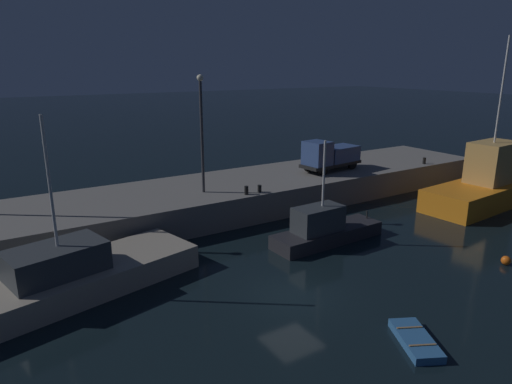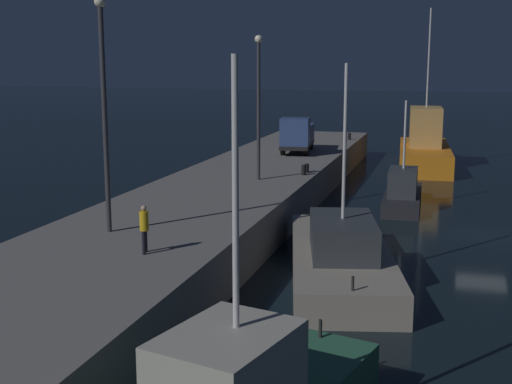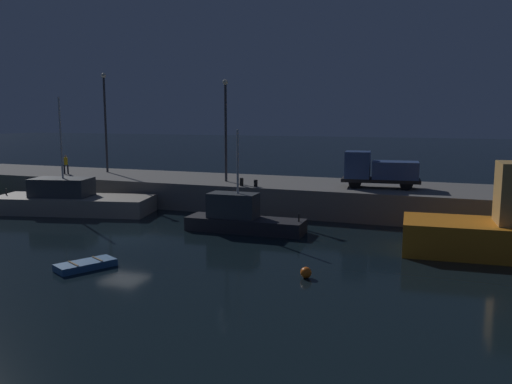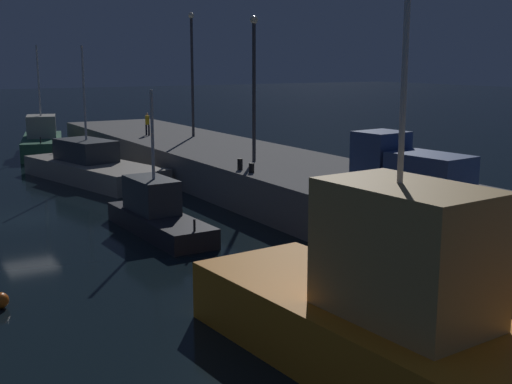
# 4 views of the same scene
# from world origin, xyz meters

# --- Properties ---
(ground_plane) EXTENTS (320.00, 320.00, 0.00)m
(ground_plane) POSITION_xyz_m (0.00, 0.00, 0.00)
(ground_plane) COLOR black
(pier_quay) EXTENTS (56.40, 8.25, 2.09)m
(pier_quay) POSITION_xyz_m (0.00, 13.58, 1.05)
(pier_quay) COLOR slate
(pier_quay) RESTS_ON ground
(fishing_trawler_red) EXTENTS (12.38, 6.52, 8.67)m
(fishing_trawler_red) POSITION_xyz_m (-8.76, 5.90, 0.90)
(fishing_trawler_red) COLOR gray
(fishing_trawler_red) RESTS_ON ground
(fishing_boat_blue) EXTENTS (7.63, 2.36, 6.43)m
(fishing_boat_blue) POSITION_xyz_m (5.74, 4.51, 0.88)
(fishing_boat_blue) COLOR #232328
(fishing_boat_blue) RESTS_ON ground
(fishing_boat_white) EXTENTS (13.23, 4.88, 12.78)m
(fishing_boat_white) POSITION_xyz_m (22.28, 4.01, 1.54)
(fishing_boat_white) COLOR orange
(fishing_boat_white) RESTS_ON ground
(fishing_boat_orange) EXTENTS (10.25, 5.37, 8.93)m
(fishing_boat_orange) POSITION_xyz_m (-22.93, 6.00, 1.10)
(fishing_boat_orange) COLOR #2D6647
(fishing_boat_orange) RESTS_ON ground
(mooring_buoy_near) EXTENTS (0.51, 0.51, 0.51)m
(mooring_buoy_near) POSITION_xyz_m (12.17, -3.38, 0.26)
(mooring_buoy_near) COLOR orange
(mooring_buoy_near) RESTS_ON ground
(lamp_post_west) EXTENTS (0.44, 0.44, 9.05)m
(lamp_post_west) POSITION_xyz_m (-11.91, 14.66, 7.30)
(lamp_post_west) COLOR #38383D
(lamp_post_west) RESTS_ON pier_quay
(lamp_post_east) EXTENTS (0.44, 0.44, 8.01)m
(lamp_post_east) POSITION_xyz_m (1.26, 12.26, 6.77)
(lamp_post_east) COLOR #38383D
(lamp_post_east) RESTS_ON pier_quay
(utility_truck) EXTENTS (5.73, 2.61, 2.63)m
(utility_truck) POSITION_xyz_m (13.13, 12.70, 3.39)
(utility_truck) COLOR black
(utility_truck) RESTS_ON pier_quay
(dockworker) EXTENTS (0.45, 0.39, 1.73)m
(dockworker) POSITION_xyz_m (-14.35, 11.97, 3.07)
(dockworker) COLOR black
(dockworker) RESTS_ON pier_quay
(bollard_central) EXTENTS (0.28, 0.28, 0.50)m
(bollard_central) POSITION_xyz_m (4.58, 10.18, 2.34)
(bollard_central) COLOR black
(bollard_central) RESTS_ON pier_quay
(bollard_east) EXTENTS (0.28, 0.28, 0.60)m
(bollard_east) POSITION_xyz_m (3.48, 10.12, 2.39)
(bollard_east) COLOR black
(bollard_east) RESTS_ON pier_quay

